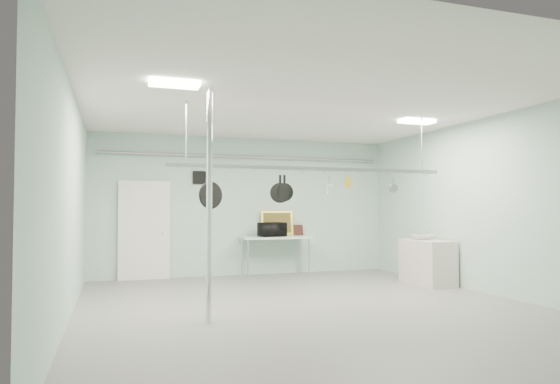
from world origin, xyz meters
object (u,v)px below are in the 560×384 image
object	(u,v)px
skillet_right	(280,189)
side_cabinet	(427,262)
skillet_left	(211,191)
prep_table	(275,240)
fruit_bowl	(422,237)
coffee_canister	(278,232)
chrome_pole	(209,204)
pot_rack	(313,167)
microwave	(272,230)
skillet_mid	(284,188)

from	to	relation	value
skillet_right	side_cabinet	bearing A→B (deg)	38.72
side_cabinet	skillet_left	bearing A→B (deg)	-166.73
prep_table	fruit_bowl	distance (m)	3.27
coffee_canister	skillet_left	size ratio (longest dim) A/B	0.35
skillet_left	skillet_right	xyz separation A→B (m)	(1.13, 0.00, 0.05)
chrome_pole	prep_table	bearing A→B (deg)	61.29
prep_table	skillet_left	xyz separation A→B (m)	(-2.11, -3.30, 0.97)
pot_rack	chrome_pole	bearing A→B (deg)	-154.65
pot_rack	skillet_left	xyz separation A→B (m)	(-1.71, 0.00, -0.42)
side_cabinet	fruit_bowl	world-z (taller)	fruit_bowl
coffee_canister	skillet_right	xyz separation A→B (m)	(-1.03, -3.25, 0.86)
prep_table	pot_rack	xyz separation A→B (m)	(-0.40, -3.30, 1.40)
prep_table	microwave	world-z (taller)	microwave
skillet_left	skillet_right	bearing A→B (deg)	-22.85
skillet_left	skillet_right	size ratio (longest dim) A/B	1.24
chrome_pole	skillet_mid	distance (m)	1.68
coffee_canister	skillet_right	distance (m)	3.52
chrome_pole	pot_rack	bearing A→B (deg)	25.35
prep_table	coffee_canister	size ratio (longest dim) A/B	8.10
side_cabinet	pot_rack	bearing A→B (deg)	-159.55
chrome_pole	skillet_mid	size ratio (longest dim) A/B	7.70
coffee_canister	skillet_left	bearing A→B (deg)	-123.68
fruit_bowl	skillet_mid	bearing A→B (deg)	-160.32
pot_rack	skillet_right	xyz separation A→B (m)	(-0.58, 0.00, -0.37)
prep_table	coffee_canister	world-z (taller)	coffee_canister
prep_table	pot_rack	bearing A→B (deg)	-96.91
fruit_bowl	skillet_left	size ratio (longest dim) A/B	0.75
prep_table	skillet_right	bearing A→B (deg)	-106.59
skillet_mid	skillet_right	world-z (taller)	same
prep_table	side_cabinet	bearing A→B (deg)	-40.79
chrome_pole	pot_rack	xyz separation A→B (m)	(1.90, 0.90, 0.63)
microwave	coffee_canister	distance (m)	0.17
prep_table	coffee_canister	distance (m)	0.19
coffee_canister	skillet_right	world-z (taller)	skillet_right
prep_table	fruit_bowl	xyz separation A→B (m)	(2.53, -2.07, 0.12)
chrome_pole	pot_rack	size ratio (longest dim) A/B	0.67
pot_rack	skillet_right	distance (m)	0.69
side_cabinet	skillet_mid	xyz separation A→B (m)	(-3.46, -1.10, 1.43)
microwave	coffee_canister	size ratio (longest dim) A/B	2.92
pot_rack	coffee_canister	size ratio (longest dim) A/B	24.29
side_cabinet	microwave	xyz separation A→B (m)	(-2.65, 2.13, 0.61)
microwave	skillet_left	world-z (taller)	skillet_left
skillet_mid	coffee_canister	bearing A→B (deg)	76.24
side_cabinet	skillet_right	size ratio (longest dim) A/B	2.68
fruit_bowl	skillet_left	world-z (taller)	skillet_left
pot_rack	coffee_canister	bearing A→B (deg)	82.11
pot_rack	skillet_mid	world-z (taller)	pot_rack
skillet_mid	side_cabinet	bearing A→B (deg)	20.33
prep_table	skillet_mid	bearing A→B (deg)	-105.40
coffee_canister	skillet_left	world-z (taller)	skillet_left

